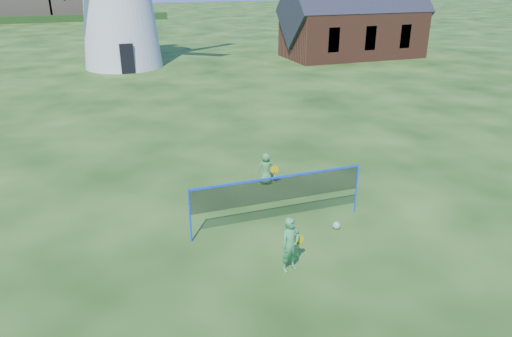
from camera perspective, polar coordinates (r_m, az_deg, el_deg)
The scene contains 6 objects.
ground at distance 13.80m, azimuth -0.08°, elevation -6.62°, with size 220.00×220.00×0.00m, color black.
chapel at distance 42.45m, azimuth 11.59°, elevation 16.74°, with size 11.79×5.72×9.97m.
badminton_net at distance 13.17m, azimuth 2.68°, elevation -2.57°, with size 5.05×0.05×1.55m.
player_girl at distance 11.52m, azimuth 4.15°, elevation -9.07°, with size 0.71×0.45×1.40m.
player_boy at distance 16.13m, azimuth 1.22°, elevation 0.00°, with size 0.66×0.46×1.10m.
play_ball at distance 13.68m, azimuth 9.61°, elevation -6.73°, with size 0.22×0.22×0.22m, color green.
Camera 1 is at (-4.06, -11.36, 6.70)m, focal length 33.40 mm.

